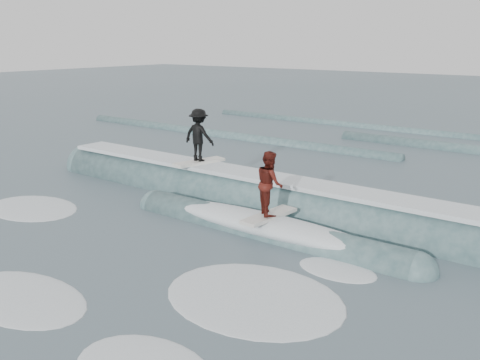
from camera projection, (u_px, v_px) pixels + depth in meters
The scene contains 6 objects.
ground at pixel (170, 241), 15.09m from camera, with size 160.00×160.00×0.00m, color #3F545D.
breaking_wave at pixel (259, 208), 17.90m from camera, with size 20.23×3.82×2.08m.
surfer_black at pixel (199, 137), 19.41m from camera, with size 1.27×2.07×2.01m.
surfer_red at pixel (270, 186), 15.19m from camera, with size 1.14×2.04×1.95m.
whitewater at pixel (138, 272), 13.11m from camera, with size 13.48×7.48×0.10m.
far_swells at pixel (383, 143), 29.31m from camera, with size 39.04×8.65×0.80m.
Camera 1 is at (10.12, -10.09, 5.53)m, focal length 40.00 mm.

